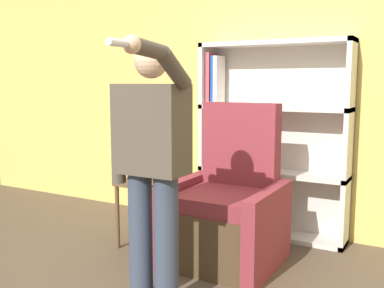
{
  "coord_description": "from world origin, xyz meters",
  "views": [
    {
      "loc": [
        1.22,
        -1.97,
        1.39
      ],
      "look_at": [
        -0.24,
        0.65,
        0.98
      ],
      "focal_mm": 42.0,
      "sensor_mm": 36.0,
      "label": 1
    }
  ],
  "objects_px": {
    "side_table": "(143,194)",
    "person_standing": "(151,161)",
    "bookcase": "(262,141)",
    "table_lamp": "(142,137)",
    "armchair": "(227,213)"
  },
  "relations": [
    {
      "from": "side_table",
      "to": "person_standing",
      "type": "bearing_deg",
      "value": -51.83
    },
    {
      "from": "bookcase",
      "to": "person_standing",
      "type": "relative_size",
      "value": 1.09
    },
    {
      "from": "side_table",
      "to": "table_lamp",
      "type": "xyz_separation_m",
      "value": [
        0.0,
        -0.0,
        0.49
      ]
    },
    {
      "from": "person_standing",
      "to": "table_lamp",
      "type": "height_order",
      "value": "person_standing"
    },
    {
      "from": "side_table",
      "to": "table_lamp",
      "type": "height_order",
      "value": "table_lamp"
    },
    {
      "from": "armchair",
      "to": "side_table",
      "type": "relative_size",
      "value": 2.14
    },
    {
      "from": "side_table",
      "to": "table_lamp",
      "type": "relative_size",
      "value": 1.18
    },
    {
      "from": "table_lamp",
      "to": "person_standing",
      "type": "bearing_deg",
      "value": -51.83
    },
    {
      "from": "armchair",
      "to": "side_table",
      "type": "xyz_separation_m",
      "value": [
        -0.75,
        -0.06,
        0.07
      ]
    },
    {
      "from": "bookcase",
      "to": "side_table",
      "type": "xyz_separation_m",
      "value": [
        -0.75,
        -0.81,
        -0.41
      ]
    },
    {
      "from": "bookcase",
      "to": "armchair",
      "type": "height_order",
      "value": "bookcase"
    },
    {
      "from": "side_table",
      "to": "armchair",
      "type": "bearing_deg",
      "value": 4.45
    },
    {
      "from": "armchair",
      "to": "table_lamp",
      "type": "xyz_separation_m",
      "value": [
        -0.75,
        -0.06,
        0.56
      ]
    },
    {
      "from": "table_lamp",
      "to": "armchair",
      "type": "bearing_deg",
      "value": 4.45
    },
    {
      "from": "person_standing",
      "to": "side_table",
      "type": "height_order",
      "value": "person_standing"
    }
  ]
}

